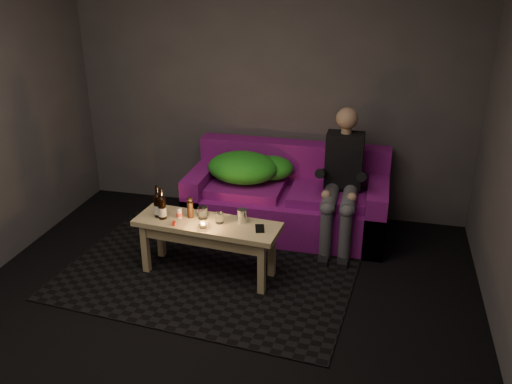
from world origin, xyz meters
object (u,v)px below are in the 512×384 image
coffee_table (207,231)px  beer_bottle_a (158,205)px  sofa (288,201)px  beer_bottle_b (162,208)px  person (342,177)px  steel_cup (242,216)px

coffee_table → beer_bottle_a: size_ratio=4.48×
sofa → coffee_table: (-0.49, -0.99, 0.11)m
coffee_table → beer_bottle_b: beer_bottle_b is taller
sofa → beer_bottle_a: sofa is taller
person → coffee_table: (-1.01, -0.84, -0.25)m
sofa → steel_cup: bearing=-102.9°
sofa → beer_bottle_a: (-0.91, -0.99, 0.30)m
steel_cup → sofa: bearing=77.1°
beer_bottle_b → steel_cup: bearing=8.0°
beer_bottle_b → person: bearing=32.0°
person → sofa: bearing=163.5°
beer_bottle_a → steel_cup: bearing=5.1°
sofa → coffee_table: sofa is taller
beer_bottle_b → steel_cup: size_ratio=2.37×
person → coffee_table: bearing=-140.1°
sofa → beer_bottle_a: 1.38m
coffee_table → steel_cup: (0.28, 0.07, 0.14)m
coffee_table → beer_bottle_b: bearing=-176.3°
sofa → steel_cup: (-0.21, -0.92, 0.25)m
person → steel_cup: bearing=-133.2°
sofa → beer_bottle_a: size_ratio=6.84×
sofa → coffee_table: size_ratio=1.53×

